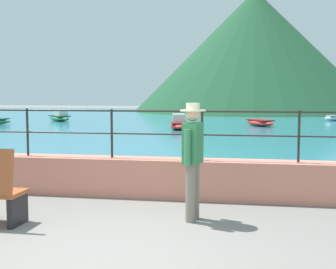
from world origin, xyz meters
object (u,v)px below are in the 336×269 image
Objects in this scene: boat_4 at (260,122)px; person_walking at (193,155)px; boat_2 at (179,124)px; boat_0 at (60,117)px.

person_walking is at bearing -94.34° from boat_4.
boat_2 is at bearing 99.30° from person_walking.
person_walking is 16.47m from boat_2.
boat_0 is at bearing 149.04° from boat_2.
boat_0 is 0.94× the size of boat_4.
boat_2 is 0.99× the size of boat_4.
person_walking is at bearing -80.70° from boat_2.
boat_2 is at bearing -30.96° from boat_0.
person_walking is 24.24m from boat_0.
boat_2 is (8.65, -5.19, 0.00)m from boat_0.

